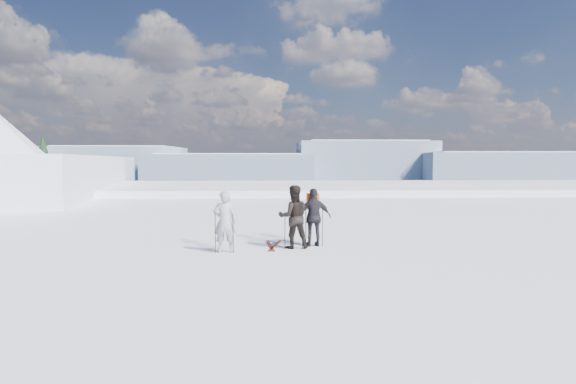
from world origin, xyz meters
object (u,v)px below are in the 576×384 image
object	(u,v)px
skier_grey	(225,222)
skier_dark	(293,217)
skis_loose	(273,246)
skier_pack	(314,217)

from	to	relation	value
skier_grey	skier_dark	distance (m)	2.09
skis_loose	skier_dark	bearing A→B (deg)	-26.83
skis_loose	skier_grey	bearing A→B (deg)	-147.70
skier_grey	skier_pack	distance (m)	2.81
skier_grey	skier_pack	xyz separation A→B (m)	(2.68, 0.86, 0.00)
skier_dark	skier_pack	size ratio (longest dim) A/B	1.06
skier_grey	skis_loose	bearing A→B (deg)	-150.14
skis_loose	skier_pack	bearing A→B (deg)	-0.88
skier_grey	skis_loose	size ratio (longest dim) A/B	1.06
skier_dark	skier_pack	distance (m)	0.73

